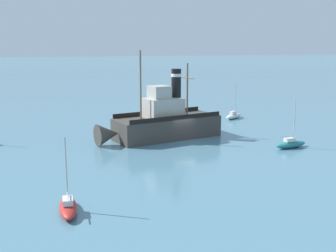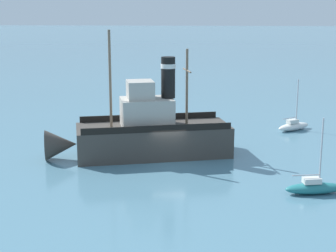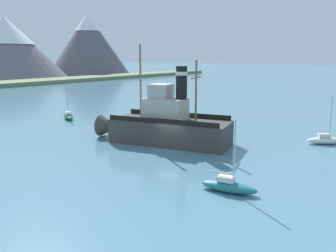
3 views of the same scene
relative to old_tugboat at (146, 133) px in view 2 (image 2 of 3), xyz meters
The scene contains 4 objects.
ground_plane 3.07m from the old_tugboat, 124.98° to the right, with size 600.00×600.00×0.00m, color teal.
old_tugboat is the anchor object (origin of this frame).
sailboat_teal 14.09m from the old_tugboat, 124.08° to the right, with size 1.81×3.94×4.90m.
sailboat_white 16.36m from the old_tugboat, 54.02° to the right, with size 3.15×3.71×4.90m.
Camera 2 is at (-37.81, -2.55, 11.52)m, focal length 55.00 mm.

